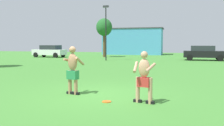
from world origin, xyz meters
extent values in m
plane|color=#428433|center=(0.00, 0.00, 0.00)|extent=(80.00, 80.00, 0.00)
cube|color=black|center=(-0.93, -0.19, 0.04)|extent=(0.28, 0.17, 0.09)
cylinder|color=tan|center=(-0.93, -0.19, 0.43)|extent=(0.13, 0.13, 0.87)
cube|color=black|center=(-0.67, -0.25, 0.04)|extent=(0.28, 0.17, 0.09)
cylinder|color=tan|center=(-0.67, -0.25, 0.43)|extent=(0.13, 0.13, 0.87)
cube|color=#28844C|center=(-0.80, -0.22, 0.71)|extent=(0.44, 0.33, 0.31)
ellipsoid|color=tan|center=(-0.80, -0.22, 1.18)|extent=(0.42, 0.30, 0.63)
cylinder|color=tan|center=(-1.02, -0.07, 1.21)|extent=(0.20, 0.61, 0.22)
cylinder|color=tan|center=(-0.54, -0.18, 1.21)|extent=(0.14, 0.57, 0.35)
sphere|color=tan|center=(-0.80, -0.22, 1.62)|extent=(0.24, 0.24, 0.24)
cube|color=black|center=(2.06, -0.91, 0.04)|extent=(0.28, 0.17, 0.09)
cylinder|color=tan|center=(2.06, -0.91, 0.40)|extent=(0.13, 0.13, 0.80)
cube|color=black|center=(1.66, -0.81, 0.04)|extent=(0.28, 0.17, 0.09)
cylinder|color=tan|center=(1.66, -0.81, 0.40)|extent=(0.13, 0.13, 0.80)
cube|color=red|center=(1.86, -0.86, 0.66)|extent=(0.42, 0.32, 0.29)
ellipsoid|color=tan|center=(1.86, -0.86, 1.09)|extent=(0.40, 0.30, 0.58)
cylinder|color=tan|center=(2.07, -1.01, 1.12)|extent=(0.29, 0.54, 0.27)
cylinder|color=tan|center=(1.60, -0.90, 1.12)|extent=(0.10, 0.53, 0.33)
sphere|color=tan|center=(1.86, -0.86, 1.50)|extent=(0.22, 0.22, 0.22)
cylinder|color=orange|center=(0.71, -1.04, 0.01)|extent=(0.30, 0.30, 0.03)
cube|color=black|center=(5.58, 19.76, 0.67)|extent=(4.36, 1.95, 0.70)
cube|color=#282D33|center=(5.38, 19.76, 1.30)|extent=(2.46, 1.67, 0.56)
cylinder|color=black|center=(7.12, 20.60, 0.32)|extent=(0.65, 0.24, 0.64)
cylinder|color=black|center=(7.06, 18.80, 0.32)|extent=(0.65, 0.24, 0.64)
cylinder|color=black|center=(4.11, 20.71, 0.32)|extent=(0.65, 0.24, 0.64)
cylinder|color=black|center=(4.05, 18.91, 0.32)|extent=(0.65, 0.24, 0.64)
cube|color=white|center=(-13.60, 20.81, 0.67)|extent=(4.43, 2.13, 0.70)
cube|color=#282D33|center=(-13.41, 20.80, 1.30)|extent=(2.52, 1.76, 0.56)
cylinder|color=black|center=(-15.17, 20.03, 0.32)|extent=(0.66, 0.27, 0.64)
cylinder|color=black|center=(-15.04, 21.82, 0.32)|extent=(0.66, 0.27, 0.64)
cylinder|color=black|center=(-12.17, 19.80, 0.32)|extent=(0.66, 0.27, 0.64)
cylinder|color=black|center=(-12.03, 21.59, 0.32)|extent=(0.66, 0.27, 0.64)
cylinder|color=black|center=(-4.65, 16.93, 2.79)|extent=(0.12, 0.12, 5.57)
cube|color=#333338|center=(-4.65, 16.93, 5.72)|extent=(0.60, 0.24, 0.20)
cube|color=#4C9ED1|center=(-4.41, 31.71, 2.06)|extent=(9.47, 4.05, 4.12)
cube|color=#3F3F44|center=(-4.41, 31.71, 4.20)|extent=(9.84, 4.21, 0.16)
cylinder|color=brown|center=(-6.70, 23.03, 1.58)|extent=(0.36, 0.36, 3.15)
ellipsoid|color=#236028|center=(-6.70, 23.03, 3.97)|extent=(2.12, 2.12, 2.32)
camera|label=1|loc=(2.86, -8.32, 1.85)|focal=39.34mm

